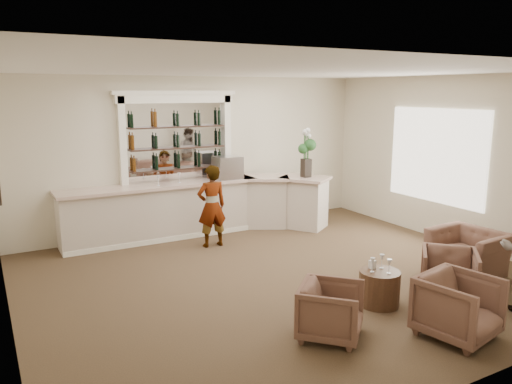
% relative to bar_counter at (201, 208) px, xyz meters
% --- Properties ---
extents(ground, '(8.00, 8.00, 0.00)m').
position_rel_bar_counter_xyz_m(ground, '(0.16, -3.00, -0.57)').
color(ground, brown).
rests_on(ground, ground).
extents(room_shell, '(8.04, 7.02, 3.32)m').
position_rel_bar_counter_xyz_m(room_shell, '(0.33, -2.29, 1.77)').
color(room_shell, beige).
rests_on(room_shell, ground).
extents(bar_counter, '(5.72, 1.80, 1.14)m').
position_rel_bar_counter_xyz_m(bar_counter, '(0.00, 0.00, 0.00)').
color(bar_counter, silver).
rests_on(bar_counter, ground).
extents(back_bar_alcove, '(2.64, 0.25, 3.00)m').
position_rel_bar_counter_xyz_m(back_bar_alcove, '(-0.34, 0.41, 1.46)').
color(back_bar_alcove, white).
rests_on(back_bar_alcove, ground).
extents(cocktail_table, '(0.58, 0.58, 0.50)m').
position_rel_bar_counter_xyz_m(cocktail_table, '(0.79, -4.54, -0.32)').
color(cocktail_table, '#4F3022').
rests_on(cocktail_table, ground).
extents(sommelier, '(0.60, 0.40, 1.61)m').
position_rel_bar_counter_xyz_m(sommelier, '(-0.15, -0.88, 0.23)').
color(sommelier, gray).
rests_on(sommelier, ground).
extents(armchair_left, '(1.05, 1.06, 0.69)m').
position_rel_bar_counter_xyz_m(armchair_left, '(-0.41, -4.97, -0.23)').
color(armchair_left, brown).
rests_on(armchair_left, ground).
extents(armchair_center, '(1.00, 1.02, 0.79)m').
position_rel_bar_counter_xyz_m(armchair_center, '(0.96, -5.73, -0.18)').
color(armchair_center, brown).
rests_on(armchair_center, ground).
extents(armchair_right, '(1.10, 1.10, 0.72)m').
position_rel_bar_counter_xyz_m(armchair_right, '(1.87, -4.83, -0.21)').
color(armchair_right, brown).
rests_on(armchair_right, ground).
extents(armchair_far, '(1.06, 1.18, 0.72)m').
position_rel_bar_counter_xyz_m(armchair_far, '(2.98, -4.29, -0.21)').
color(armchair_far, brown).
rests_on(armchair_far, ground).
extents(espresso_machine, '(0.56, 0.47, 0.49)m').
position_rel_bar_counter_xyz_m(espresso_machine, '(0.62, -0.00, 0.81)').
color(espresso_machine, silver).
rests_on(espresso_machine, bar_counter).
extents(flower_vase, '(0.28, 0.28, 1.07)m').
position_rel_bar_counter_xyz_m(flower_vase, '(2.23, -0.62, 1.17)').
color(flower_vase, black).
rests_on(flower_vase, bar_counter).
extents(wine_glass_bar_left, '(0.07, 0.07, 0.21)m').
position_rel_bar_counter_xyz_m(wine_glass_bar_left, '(-0.93, -0.03, 0.67)').
color(wine_glass_bar_left, white).
rests_on(wine_glass_bar_left, bar_counter).
extents(wine_glass_bar_right, '(0.07, 0.07, 0.21)m').
position_rel_bar_counter_xyz_m(wine_glass_bar_right, '(-0.45, 0.08, 0.67)').
color(wine_glass_bar_right, white).
rests_on(wine_glass_bar_right, bar_counter).
extents(wine_glass_tbl_a, '(0.07, 0.07, 0.21)m').
position_rel_bar_counter_xyz_m(wine_glass_tbl_a, '(0.67, -4.51, 0.03)').
color(wine_glass_tbl_a, white).
rests_on(wine_glass_tbl_a, cocktail_table).
extents(wine_glass_tbl_b, '(0.07, 0.07, 0.21)m').
position_rel_bar_counter_xyz_m(wine_glass_tbl_b, '(0.89, -4.46, 0.03)').
color(wine_glass_tbl_b, white).
rests_on(wine_glass_tbl_b, cocktail_table).
extents(wine_glass_tbl_c, '(0.07, 0.07, 0.21)m').
position_rel_bar_counter_xyz_m(wine_glass_tbl_c, '(0.83, -4.67, 0.03)').
color(wine_glass_tbl_c, white).
rests_on(wine_glass_tbl_c, cocktail_table).
extents(napkin_holder, '(0.08, 0.08, 0.12)m').
position_rel_bar_counter_xyz_m(napkin_holder, '(0.77, -4.40, -0.01)').
color(napkin_holder, silver).
rests_on(napkin_holder, cocktail_table).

